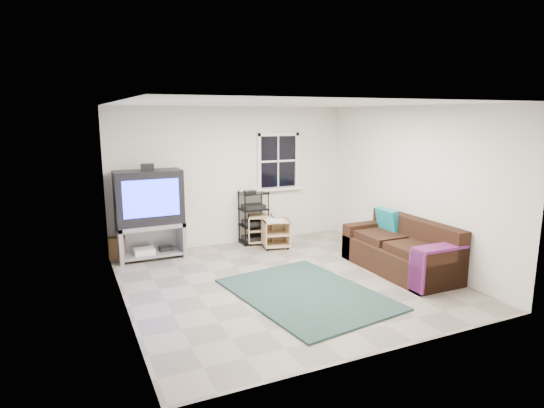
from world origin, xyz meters
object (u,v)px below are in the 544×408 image
tv_unit (149,207)px  side_table_right (275,231)px  side_table_left (260,228)px  sofa (402,251)px  av_rack (254,221)px

tv_unit → side_table_right: bearing=-8.2°
side_table_left → sofa: sofa is taller
av_rack → side_table_right: av_rack is taller
av_rack → sofa: (1.53, -2.45, -0.13)m
tv_unit → side_table_right: tv_unit is taller
side_table_left → sofa: 2.81m
sofa → tv_unit: bearing=146.0°
tv_unit → av_rack: tv_unit is taller
sofa → side_table_right: bearing=121.8°
av_rack → sofa: av_rack is taller
side_table_right → sofa: size_ratio=0.29×
av_rack → side_table_right: 0.51m
tv_unit → av_rack: (1.96, 0.09, -0.45)m
side_table_left → side_table_right: 0.43m
tv_unit → av_rack: bearing=2.7°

